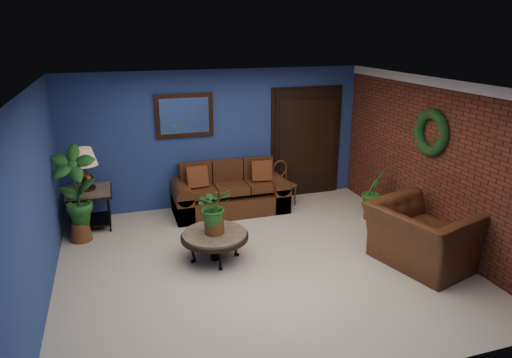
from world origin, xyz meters
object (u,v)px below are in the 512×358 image
object	(u,v)px
sofa	(229,195)
end_table	(89,198)
table_lamp	(85,164)
armchair	(423,236)
coffee_table	(215,236)
side_chair	(282,180)

from	to	relation	value
sofa	end_table	bearing A→B (deg)	-179.37
table_lamp	armchair	bearing A→B (deg)	-31.71
coffee_table	table_lamp	distance (m)	2.55
table_lamp	side_chair	distance (m)	3.49
coffee_table	armchair	xyz separation A→B (m)	(2.73, -1.01, 0.07)
end_table	sofa	bearing A→B (deg)	0.63
coffee_table	side_chair	xyz separation A→B (m)	(1.71, 1.80, 0.11)
sofa	table_lamp	bearing A→B (deg)	-179.37
end_table	side_chair	xyz separation A→B (m)	(3.43, 0.06, -0.05)
table_lamp	sofa	bearing A→B (deg)	0.63
sofa	armchair	xyz separation A→B (m)	(2.06, -2.78, 0.13)
side_chair	sofa	bearing A→B (deg)	168.53
armchair	sofa	bearing A→B (deg)	21.16
sofa	coffee_table	size ratio (longest dim) A/B	2.09
end_table	table_lamp	xyz separation A→B (m)	(-0.00, 0.00, 0.59)
coffee_table	armchair	bearing A→B (deg)	-20.33
sofa	armchair	size ratio (longest dim) A/B	1.53
coffee_table	armchair	size ratio (longest dim) A/B	0.73
end_table	side_chair	distance (m)	3.43
side_chair	armchair	bearing A→B (deg)	-83.38
coffee_table	side_chair	world-z (taller)	side_chair
coffee_table	armchair	distance (m)	2.91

